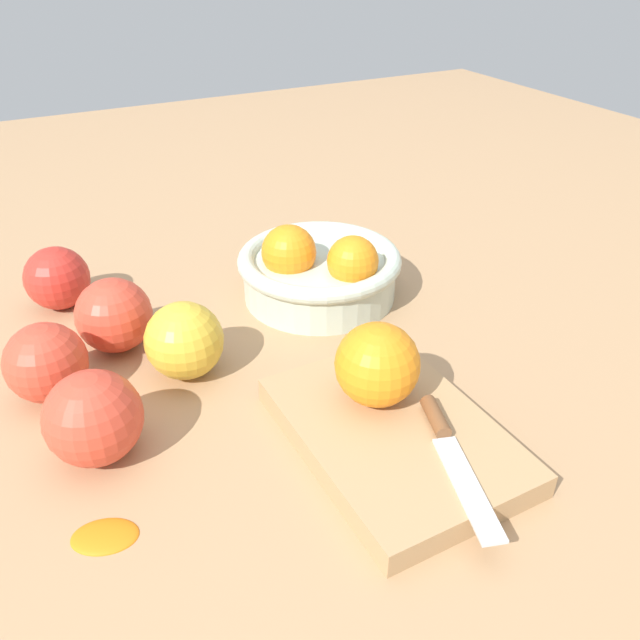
# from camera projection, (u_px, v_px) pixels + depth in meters

# --- Properties ---
(ground_plane) EXTENTS (2.40, 2.40, 0.00)m
(ground_plane) POSITION_uv_depth(u_px,v_px,m) (259.00, 384.00, 0.65)
(ground_plane) COLOR tan
(bowl) EXTENTS (0.20, 0.20, 0.10)m
(bowl) POSITION_uv_depth(u_px,v_px,m) (319.00, 269.00, 0.78)
(bowl) COLOR beige
(bowl) RESTS_ON ground_plane
(cutting_board) EXTENTS (0.23, 0.16, 0.02)m
(cutting_board) POSITION_uv_depth(u_px,v_px,m) (393.00, 434.00, 0.57)
(cutting_board) COLOR tan
(cutting_board) RESTS_ON ground_plane
(orange_on_board) EXTENTS (0.08, 0.08, 0.08)m
(orange_on_board) POSITION_uv_depth(u_px,v_px,m) (377.00, 364.00, 0.57)
(orange_on_board) COLOR orange
(orange_on_board) RESTS_ON cutting_board
(knife) EXTENTS (0.15, 0.06, 0.01)m
(knife) POSITION_uv_depth(u_px,v_px,m) (448.00, 445.00, 0.53)
(knife) COLOR silver
(knife) RESTS_ON cutting_board
(apple_front_left) EXTENTS (0.08, 0.08, 0.08)m
(apple_front_left) POSITION_uv_depth(u_px,v_px,m) (184.00, 341.00, 0.64)
(apple_front_left) COLOR gold
(apple_front_left) RESTS_ON ground_plane
(apple_front_center) EXTENTS (0.08, 0.08, 0.08)m
(apple_front_center) POSITION_uv_depth(u_px,v_px,m) (93.00, 418.00, 0.54)
(apple_front_center) COLOR #D6422D
(apple_front_center) RESTS_ON ground_plane
(apple_front_left_2) EXTENTS (0.08, 0.08, 0.08)m
(apple_front_left_2) POSITION_uv_depth(u_px,v_px,m) (46.00, 363.00, 0.61)
(apple_front_left_2) COLOR #D6422D
(apple_front_left_2) RESTS_ON ground_plane
(apple_front_left_3) EXTENTS (0.08, 0.08, 0.08)m
(apple_front_left_3) POSITION_uv_depth(u_px,v_px,m) (57.00, 278.00, 0.76)
(apple_front_left_3) COLOR red
(apple_front_left_3) RESTS_ON ground_plane
(apple_front_left_4) EXTENTS (0.08, 0.08, 0.08)m
(apple_front_left_4) POSITION_uv_depth(u_px,v_px,m) (114.00, 315.00, 0.68)
(apple_front_left_4) COLOR #D6422D
(apple_front_left_4) RESTS_ON ground_plane
(citrus_peel) EXTENTS (0.05, 0.06, 0.01)m
(citrus_peel) POSITION_uv_depth(u_px,v_px,m) (104.00, 533.00, 0.49)
(citrus_peel) COLOR orange
(citrus_peel) RESTS_ON ground_plane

